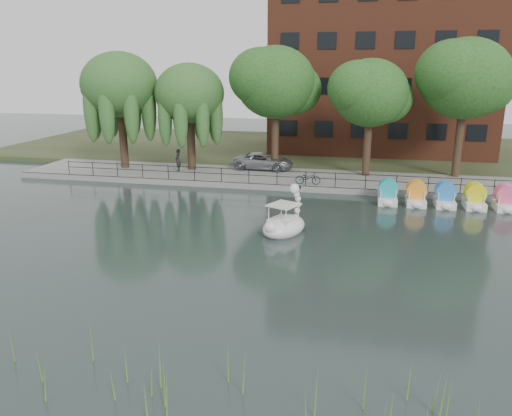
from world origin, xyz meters
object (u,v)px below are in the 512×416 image
(minivan, at_px, (263,160))
(bicycle, at_px, (308,177))
(pedestrian, at_px, (178,159))
(swan_boat, at_px, (285,223))

(minivan, height_order, bicycle, minivan)
(bicycle, bearing_deg, pedestrian, 75.28)
(minivan, bearing_deg, bicycle, -136.14)
(minivan, bearing_deg, swan_boat, -162.74)
(minivan, xyz_separation_m, swan_boat, (3.89, -13.84, -0.62))
(minivan, height_order, pedestrian, pedestrian)
(pedestrian, height_order, swan_boat, swan_boat)
(bicycle, relative_size, swan_boat, 0.51)
(minivan, distance_m, bicycle, 6.00)
(pedestrian, bearing_deg, minivan, 96.58)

